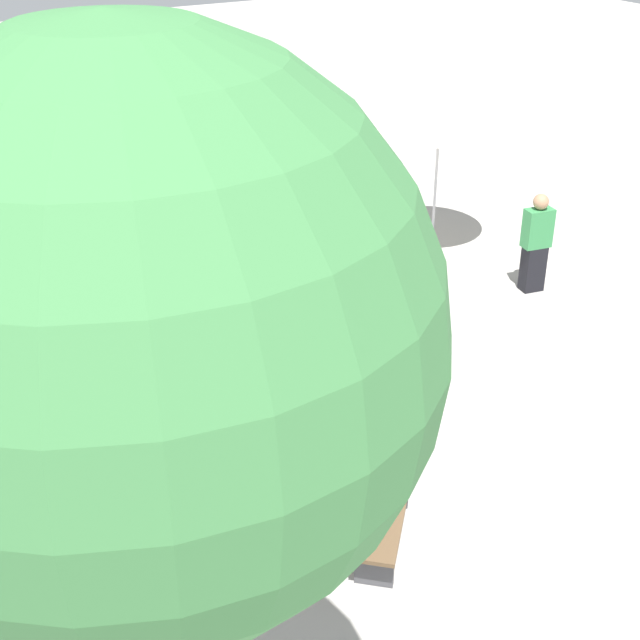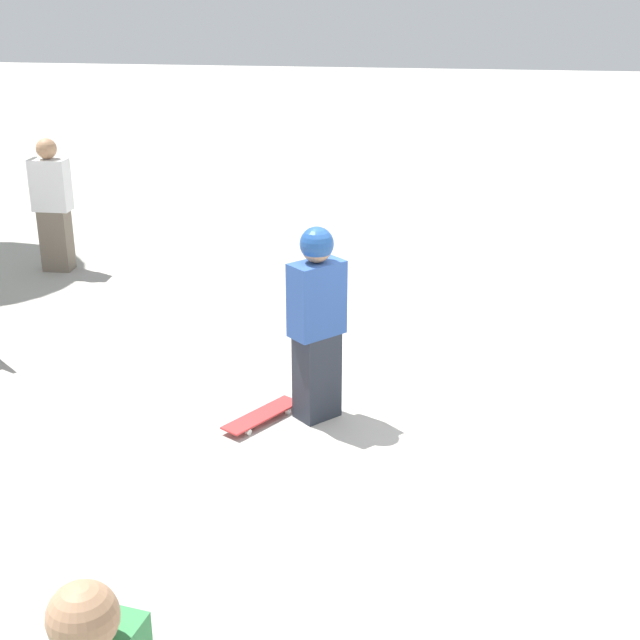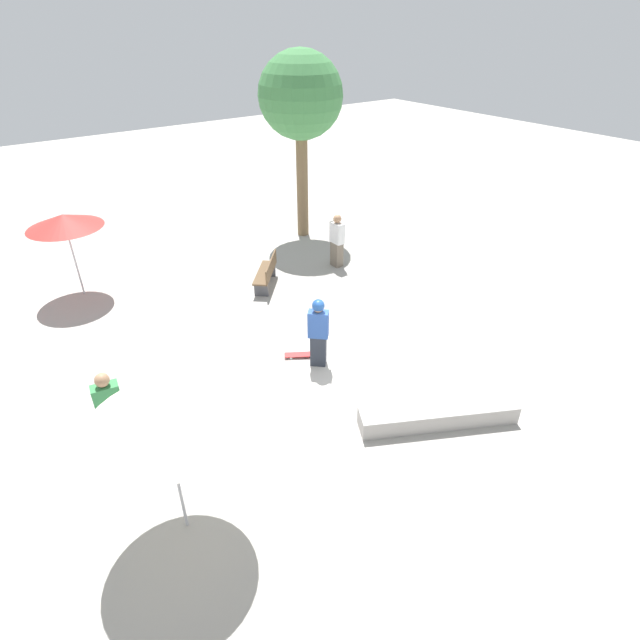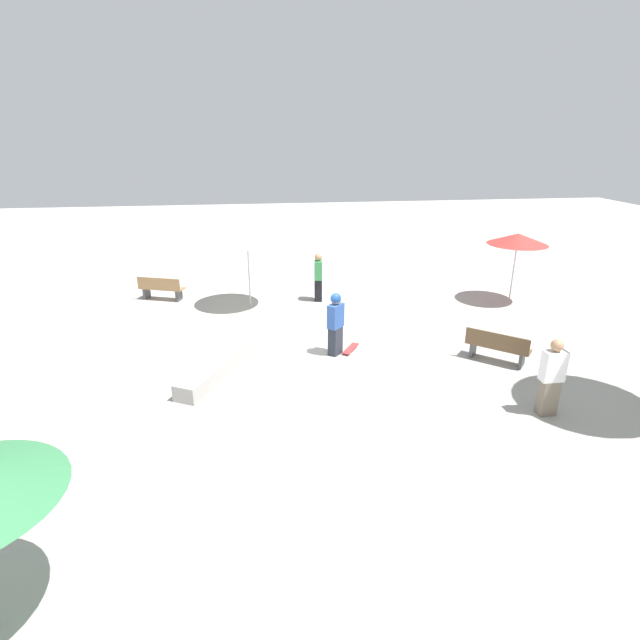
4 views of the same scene
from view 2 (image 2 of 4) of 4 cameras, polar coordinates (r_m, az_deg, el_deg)
The scene contains 4 objects.
ground_plane at distance 7.79m, azimuth 6.78°, elevation -6.58°, with size 60.00×60.00×0.00m, color #ADA8A0.
skater_main at distance 7.48m, azimuth -0.21°, elevation 0.14°, with size 0.50×0.50×1.71m.
skateboard at distance 7.76m, azimuth -3.76°, elevation -6.10°, with size 0.60×0.78×0.07m.
bystander_watching at distance 11.91m, azimuth -16.73°, elevation 7.02°, with size 0.47×0.26×1.71m.
Camera 2 is at (-0.06, 6.88, 3.64)m, focal length 50.00 mm.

